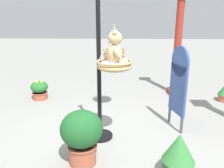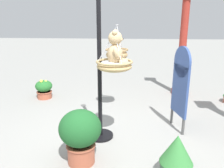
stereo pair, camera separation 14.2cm
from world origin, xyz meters
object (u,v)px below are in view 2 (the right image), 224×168
(greenhouse_pillar_right, at_px, (183,47))
(display_sign_board, at_px, (181,82))
(potted_plant_flowering_red, at_px, (80,133))
(display_pole_central, at_px, (100,96))
(potted_plant_fern_front, at_px, (176,157))
(hanging_basket_with_teddy, at_px, (114,65))
(potted_plant_tall_leafy, at_px, (44,89))
(teddy_bear, at_px, (116,50))
(hanging_basket_left_high, at_px, (117,54))

(greenhouse_pillar_right, bearing_deg, display_sign_board, -12.16)
(potted_plant_flowering_red, relative_size, display_sign_board, 0.52)
(display_pole_central, bearing_deg, potted_plant_flowering_red, -13.36)
(greenhouse_pillar_right, relative_size, potted_plant_fern_front, 4.34)
(hanging_basket_with_teddy, height_order, potted_plant_flowering_red, hanging_basket_with_teddy)
(potted_plant_fern_front, bearing_deg, display_sign_board, 168.29)
(potted_plant_tall_leafy, bearing_deg, potted_plant_flowering_red, 30.29)
(hanging_basket_with_teddy, bearing_deg, teddy_bear, 90.00)
(greenhouse_pillar_right, bearing_deg, hanging_basket_with_teddy, -31.10)
(teddy_bear, relative_size, potted_plant_fern_front, 0.87)
(display_pole_central, bearing_deg, display_sign_board, 106.69)
(greenhouse_pillar_right, distance_m, display_sign_board, 2.13)
(hanging_basket_with_teddy, height_order, potted_plant_tall_leafy, hanging_basket_with_teddy)
(hanging_basket_left_high, relative_size, display_sign_board, 0.47)
(display_pole_central, relative_size, potted_plant_tall_leafy, 4.65)
(potted_plant_flowering_red, height_order, display_sign_board, display_sign_board)
(potted_plant_fern_front, relative_size, display_sign_board, 0.39)
(display_pole_central, relative_size, display_sign_board, 1.57)
(display_pole_central, xyz_separation_m, potted_plant_tall_leafy, (-1.86, -1.71, -0.50))
(display_sign_board, bearing_deg, teddy_bear, -63.07)
(hanging_basket_with_teddy, bearing_deg, greenhouse_pillar_right, 148.90)
(hanging_basket_left_high, distance_m, greenhouse_pillar_right, 2.10)
(hanging_basket_with_teddy, bearing_deg, potted_plant_flowering_red, -35.42)
(display_pole_central, height_order, potted_plant_tall_leafy, display_pole_central)
(display_pole_central, relative_size, hanging_basket_left_high, 3.36)
(display_sign_board, bearing_deg, potted_plant_fern_front, -11.71)
(hanging_basket_left_high, distance_m, potted_plant_tall_leafy, 2.30)
(hanging_basket_left_high, height_order, potted_plant_flowering_red, hanging_basket_left_high)
(display_sign_board, bearing_deg, greenhouse_pillar_right, 167.84)
(potted_plant_flowering_red, xyz_separation_m, display_sign_board, (-1.17, 1.57, 0.46))
(potted_plant_tall_leafy, bearing_deg, teddy_bear, 44.55)
(display_pole_central, height_order, display_sign_board, display_pole_central)
(hanging_basket_left_high, bearing_deg, teddy_bear, 2.90)
(potted_plant_tall_leafy, bearing_deg, potted_plant_fern_front, 44.65)
(greenhouse_pillar_right, relative_size, potted_plant_flowering_red, 3.31)
(teddy_bear, xyz_separation_m, display_sign_board, (-0.57, 1.12, -0.62))
(teddy_bear, height_order, hanging_basket_left_high, hanging_basket_left_high)
(display_pole_central, bearing_deg, hanging_basket_with_teddy, 59.04)
(potted_plant_fern_front, bearing_deg, potted_plant_flowering_red, -100.00)
(teddy_bear, distance_m, greenhouse_pillar_right, 3.06)
(greenhouse_pillar_right, xyz_separation_m, potted_plant_tall_leafy, (0.61, -3.54, -1.02))
(hanging_basket_with_teddy, bearing_deg, display_pole_central, -120.96)
(teddy_bear, bearing_deg, potted_plant_flowering_red, -36.94)
(potted_plant_flowering_red, distance_m, potted_plant_tall_leafy, 3.04)
(potted_plant_fern_front, xyz_separation_m, potted_plant_flowering_red, (-0.23, -1.28, 0.15))
(display_pole_central, xyz_separation_m, display_sign_board, (-0.42, 1.39, 0.16))
(teddy_bear, xyz_separation_m, potted_plant_fern_front, (0.83, 0.83, -1.22))
(display_pole_central, distance_m, potted_plant_flowering_red, 0.83)
(potted_plant_tall_leafy, distance_m, display_sign_board, 3.48)
(teddy_bear, bearing_deg, hanging_basket_with_teddy, -90.00)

